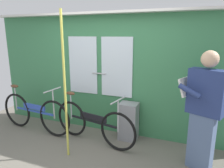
# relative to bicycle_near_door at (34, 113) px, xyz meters

# --- Properties ---
(train_door_wall) EXTENTS (4.95, 0.28, 2.27)m
(train_door_wall) POSITION_rel_bicycle_near_door_xyz_m (1.37, 0.57, 0.81)
(train_door_wall) COLOR #387A4C
(train_door_wall) RESTS_ON ground_plane
(bicycle_near_door) EXTENTS (1.70, 0.44, 0.92)m
(bicycle_near_door) POSITION_rel_bicycle_near_door_xyz_m (0.00, 0.00, 0.00)
(bicycle_near_door) COLOR black
(bicycle_near_door) RESTS_ON ground_plane
(bicycle_leaning_behind) EXTENTS (1.66, 0.50, 0.88)m
(bicycle_leaning_behind) POSITION_rel_bicycle_near_door_xyz_m (1.27, 0.01, -0.02)
(bicycle_leaning_behind) COLOR black
(bicycle_leaning_behind) RESTS_ON ground_plane
(passenger_reading_newspaper) EXTENTS (0.63, 0.57, 1.69)m
(passenger_reading_newspaper) POSITION_rel_bicycle_near_door_xyz_m (3.01, -0.10, 0.51)
(passenger_reading_newspaper) COLOR slate
(passenger_reading_newspaper) RESTS_ON ground_plane
(trash_bin_by_wall) EXTENTS (0.33, 0.28, 0.69)m
(trash_bin_by_wall) POSITION_rel_bicycle_near_door_xyz_m (1.82, 0.36, -0.03)
(trash_bin_by_wall) COLOR gray
(trash_bin_by_wall) RESTS_ON ground_plane
(handrail_pole) EXTENTS (0.04, 0.04, 2.23)m
(handrail_pole) POSITION_rel_bicycle_near_door_xyz_m (1.08, -0.50, 0.74)
(handrail_pole) COLOR #C6C14C
(handrail_pole) RESTS_ON ground_plane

